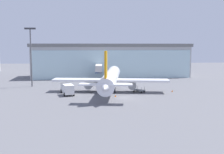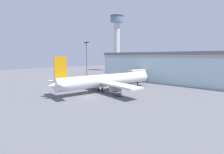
# 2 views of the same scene
# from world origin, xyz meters

# --- Properties ---
(ground) EXTENTS (240.00, 240.00, 0.00)m
(ground) POSITION_xyz_m (0.00, 0.00, 0.00)
(ground) COLOR slate
(terminal_building) EXTENTS (60.29, 18.19, 12.68)m
(terminal_building) POSITION_xyz_m (0.01, 41.61, 6.34)
(terminal_building) COLOR #ABABAB
(terminal_building) RESTS_ON ground
(jet_bridge) EXTENTS (2.68, 11.52, 5.54)m
(jet_bridge) POSITION_xyz_m (-5.00, 30.17, 4.16)
(jet_bridge) COLOR silver
(jet_bridge) RESTS_ON ground
(apron_light_mast) EXTENTS (3.20, 0.40, 17.10)m
(apron_light_mast) POSITION_xyz_m (-24.97, 18.43, 10.26)
(apron_light_mast) COLOR #59595E
(apron_light_mast) RESTS_ON ground
(airplane) EXTENTS (30.14, 36.83, 10.91)m
(airplane) POSITION_xyz_m (-2.46, 8.82, 3.42)
(airplane) COLOR silver
(airplane) RESTS_ON ground
(catering_truck) EXTENTS (3.99, 7.62, 2.65)m
(catering_truck) POSITION_xyz_m (-13.41, 5.09, 1.47)
(catering_truck) COLOR silver
(catering_truck) RESTS_ON ground
(baggage_cart) EXTENTS (3.12, 3.10, 1.50)m
(baggage_cart) POSITION_xyz_m (4.82, 6.82, 0.50)
(baggage_cart) COLOR slate
(baggage_cart) RESTS_ON ground
(safety_cone_nose) EXTENTS (0.36, 0.36, 0.55)m
(safety_cone_nose) POSITION_xyz_m (-1.87, 1.06, 0.28)
(safety_cone_nose) COLOR orange
(safety_cone_nose) RESTS_ON ground
(safety_cone_wingtip) EXTENTS (0.36, 0.36, 0.55)m
(safety_cone_wingtip) POSITION_xyz_m (13.52, 6.70, 0.28)
(safety_cone_wingtip) COLOR orange
(safety_cone_wingtip) RESTS_ON ground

